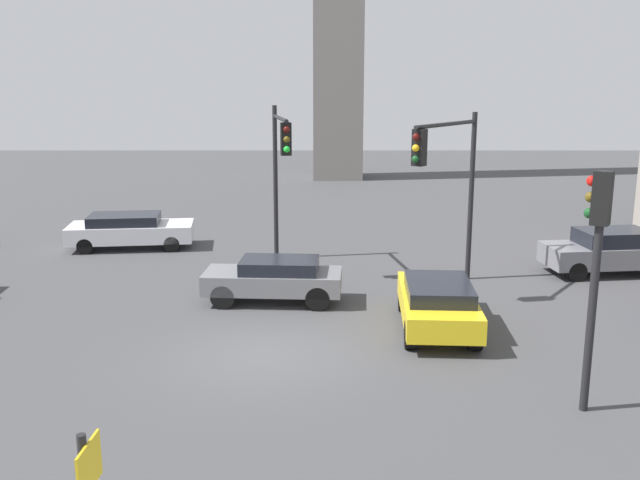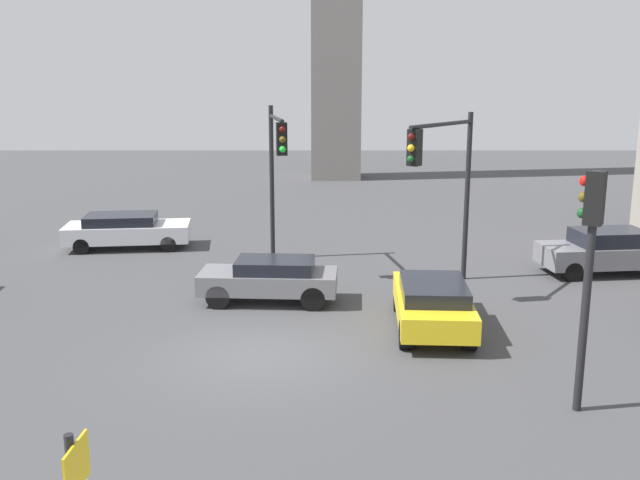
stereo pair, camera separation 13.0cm
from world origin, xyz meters
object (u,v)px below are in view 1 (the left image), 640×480
(traffic_light_1, at_px, (278,157))
(car_6, at_px, (435,302))
(car_0, at_px, (606,251))
(traffic_light_0, at_px, (594,246))
(car_2, at_px, (272,279))
(car_4, at_px, (127,230))
(traffic_light_2, at_px, (445,167))

(traffic_light_1, distance_m, car_6, 8.03)
(traffic_light_1, bearing_deg, car_0, 76.99)
(car_0, bearing_deg, traffic_light_1, -9.98)
(traffic_light_0, relative_size, car_2, 1.17)
(car_4, bearing_deg, traffic_light_0, -54.30)
(traffic_light_0, bearing_deg, car_2, -14.34)
(traffic_light_2, xyz_separation_m, car_2, (-5.08, -1.09, -3.10))
(car_4, relative_size, car_6, 1.13)
(traffic_light_1, relative_size, traffic_light_2, 1.02)
(traffic_light_0, distance_m, car_2, 9.79)
(car_6, bearing_deg, car_2, 65.38)
(car_0, relative_size, car_2, 1.05)
(traffic_light_0, relative_size, car_6, 1.10)
(traffic_light_2, distance_m, car_2, 6.05)
(car_4, bearing_deg, car_0, -18.96)
(traffic_light_2, bearing_deg, traffic_light_1, -80.57)
(traffic_light_0, xyz_separation_m, car_6, (-2.12, 4.58, -2.58))
(traffic_light_1, bearing_deg, car_4, -127.10)
(traffic_light_2, height_order, car_6, traffic_light_2)
(traffic_light_0, xyz_separation_m, car_2, (-6.47, 6.88, -2.59))
(traffic_light_0, height_order, traffic_light_2, traffic_light_2)
(traffic_light_2, bearing_deg, car_6, 24.42)
(car_6, bearing_deg, traffic_light_0, -151.91)
(traffic_light_0, bearing_deg, car_0, -81.45)
(car_0, height_order, car_4, car_0)
(traffic_light_0, bearing_deg, car_4, -15.28)
(traffic_light_1, relative_size, car_0, 1.28)
(car_0, xyz_separation_m, car_4, (-16.85, 3.69, -0.07))
(traffic_light_0, distance_m, traffic_light_2, 8.10)
(car_0, relative_size, car_4, 0.88)
(car_2, bearing_deg, car_0, -160.68)
(traffic_light_0, xyz_separation_m, car_0, (4.41, 9.97, -2.52))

